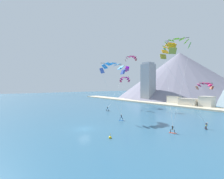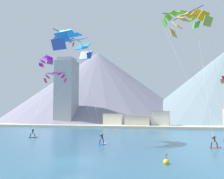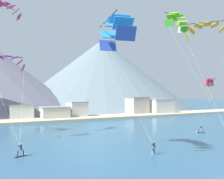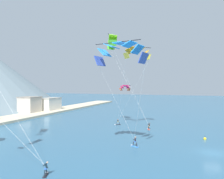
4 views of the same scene
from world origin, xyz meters
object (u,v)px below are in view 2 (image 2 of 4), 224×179
Objects in this scene: parafoil_kite_mid_center at (73,42)px; parafoil_kite_distant_low_drift at (46,60)px; kitesurfer_near_trail at (34,135)px; parafoil_kite_distant_mid_solo at (63,40)px; parafoil_kite_near_lead at (181,18)px; parafoil_kite_far_left at (190,21)px; parafoil_kite_near_trail at (55,77)px; race_marker_buoy at (166,162)px; kitesurfer_near_lead at (216,144)px; kitesurfer_mid_center at (103,141)px.

parafoil_kite_mid_center is 30.95m from parafoil_kite_distant_low_drift.
parafoil_kite_distant_low_drift is at bearing 114.01° from kitesurfer_near_trail.
kitesurfer_near_trail is at bearing -85.77° from parafoil_kite_distant_mid_solo.
parafoil_kite_mid_center is (-17.04, -7.74, -5.25)m from parafoil_kite_near_lead.
kitesurfer_near_trail is 0.08× the size of parafoil_kite_near_lead.
parafoil_kite_far_left is at bearing -7.97° from kitesurfer_near_trail.
parafoil_kite_distant_low_drift is at bearing 147.92° from parafoil_kite_distant_mid_solo.
parafoil_kite_near_lead is 1.67× the size of parafoil_kite_near_trail.
parafoil_kite_far_left reaches higher than parafoil_kite_near_trail.
kitesurfer_near_trail is 1.76× the size of race_marker_buoy.
kitesurfer_near_lead is at bearing -11.31° from kitesurfer_near_trail.
race_marker_buoy is at bearing -51.05° from kitesurfer_mid_center.
kitesurfer_near_lead is 22.70m from parafoil_kite_near_lead.
race_marker_buoy is at bearing -47.97° from parafoil_kite_distant_low_drift.
parafoil_kite_mid_center reaches higher than kitesurfer_mid_center.
parafoil_kite_distant_low_drift is at bearing 127.28° from parafoil_kite_mid_center.
kitesurfer_near_trail reaches higher than race_marker_buoy.
kitesurfer_mid_center is 0.09× the size of parafoil_kite_near_lead.
parafoil_kite_distant_low_drift is 1.06× the size of parafoil_kite_distant_mid_solo.
parafoil_kite_distant_low_drift is at bearing 148.51° from parafoil_kite_far_left.
kitesurfer_near_trail is at bearing 168.69° from kitesurfer_near_lead.
kitesurfer_near_lead is 0.08× the size of parafoil_kite_near_lead.
kitesurfer_mid_center is 0.10× the size of parafoil_kite_far_left.
kitesurfer_mid_center reaches higher than kitesurfer_near_trail.
parafoil_kite_near_trail is 0.80× the size of parafoil_kite_mid_center.
race_marker_buoy is (14.89, -12.72, -15.96)m from parafoil_kite_mid_center.
kitesurfer_near_lead reaches higher than race_marker_buoy.
parafoil_kite_far_left reaches higher than kitesurfer_mid_center.
parafoil_kite_near_lead is 31.02m from parafoil_kite_distant_mid_solo.
kitesurfer_mid_center is 25.39m from parafoil_kite_near_lead.
parafoil_kite_mid_center is at bearing -52.72° from parafoil_kite_distant_low_drift.
parafoil_kite_distant_mid_solo is at bearing 119.76° from parafoil_kite_mid_center.
parafoil_kite_near_lead is 6.56m from parafoil_kite_far_left.
parafoil_kite_distant_low_drift is (-35.69, 16.76, -2.14)m from parafoil_kite_near_lead.
kitesurfer_near_trail reaches higher than kitesurfer_near_lead.
kitesurfer_mid_center is at bearing 128.95° from race_marker_buoy.
parafoil_kite_mid_center is 18.45m from parafoil_kite_far_left.
parafoil_kite_distant_low_drift reaches higher than kitesurfer_mid_center.
race_marker_buoy is at bearing -96.00° from parafoil_kite_near_lead.
parafoil_kite_distant_mid_solo is 47.77m from race_marker_buoy.
parafoil_kite_near_trail reaches higher than kitesurfer_near_lead.
parafoil_kite_mid_center is at bearing -173.95° from parafoil_kite_far_left.
parafoil_kite_near_lead is 29.55m from race_marker_buoy.
kitesurfer_near_lead is 0.99× the size of kitesurfer_near_trail.
kitesurfer_near_trail is 0.33× the size of parafoil_kite_distant_mid_solo.
kitesurfer_near_lead is at bearing -32.12° from parafoil_kite_distant_mid_solo.
kitesurfer_mid_center is 0.14× the size of parafoil_kite_near_trail.
kitesurfer_mid_center reaches higher than race_marker_buoy.
parafoil_kite_near_lead is at bearing 24.42° from parafoil_kite_mid_center.
parafoil_kite_near_trail reaches higher than kitesurfer_near_trail.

